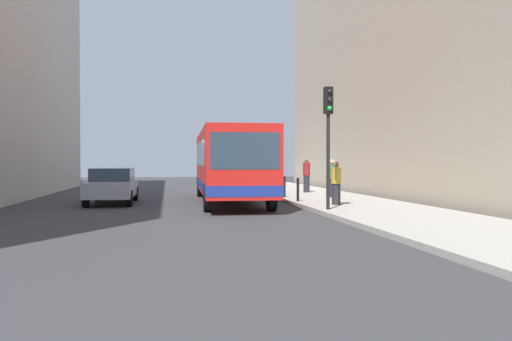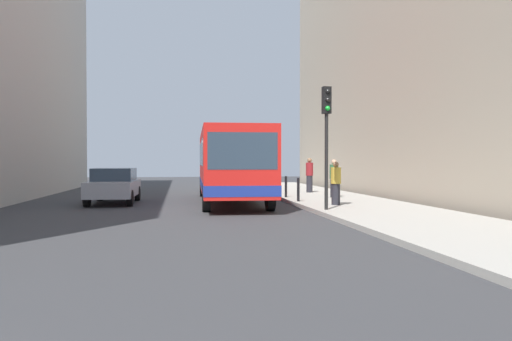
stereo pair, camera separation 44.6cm
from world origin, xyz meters
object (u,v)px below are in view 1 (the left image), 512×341
at_px(pedestrian_mid_sidewalk, 332,178).
at_px(pedestrian_near_signal, 336,183).
at_px(bollard_far, 273,184).
at_px(bollard_mid, 284,187).
at_px(bus, 229,162).
at_px(pedestrian_far_sidewalk, 307,175).
at_px(traffic_light, 328,124).
at_px(car_beside_bus, 113,185).
at_px(bollard_near, 298,190).

bearing_deg(pedestrian_mid_sidewalk, pedestrian_near_signal, 57.56).
bearing_deg(pedestrian_near_signal, bollard_far, 55.50).
bearing_deg(bollard_mid, pedestrian_near_signal, -76.85).
distance_m(bus, pedestrian_near_signal, 5.13).
relative_size(pedestrian_mid_sidewalk, pedestrian_far_sidewalk, 0.95).
height_order(bollard_far, pedestrian_mid_sidewalk, pedestrian_mid_sidewalk).
xyz_separation_m(traffic_light, bollard_far, (-0.10, 8.35, -2.38)).
height_order(traffic_light, bollard_far, traffic_light).
distance_m(bollard_mid, pedestrian_far_sidewalk, 3.87).
relative_size(car_beside_bus, bollard_near, 4.66).
height_order(bollard_mid, pedestrian_mid_sidewalk, pedestrian_mid_sidewalk).
height_order(bus, pedestrian_near_signal, bus).
xyz_separation_m(traffic_light, bollard_mid, (-0.10, 5.97, -2.38)).
bearing_deg(bollard_far, car_beside_bus, -159.54).
bearing_deg(bus, pedestrian_near_signal, 136.33).
bearing_deg(traffic_light, bollard_far, 90.69).
bearing_deg(bus, car_beside_bus, -0.70).
bearing_deg(pedestrian_mid_sidewalk, car_beside_bus, -16.34).
xyz_separation_m(pedestrian_near_signal, pedestrian_mid_sidewalk, (1.11, 3.75, 0.05)).
bearing_deg(pedestrian_near_signal, bus, 91.65).
height_order(pedestrian_near_signal, pedestrian_mid_sidewalk, pedestrian_mid_sidewalk).
bearing_deg(traffic_light, bollard_near, 91.60).
distance_m(bollard_near, pedestrian_far_sidewalk, 6.03).
height_order(car_beside_bus, pedestrian_near_signal, pedestrian_near_signal).
xyz_separation_m(car_beside_bus, pedestrian_near_signal, (8.46, -3.82, 0.16)).
distance_m(bollard_near, pedestrian_near_signal, 2.11).
bearing_deg(pedestrian_mid_sidewalk, bollard_mid, -28.56).
bearing_deg(pedestrian_mid_sidewalk, pedestrian_far_sidewalk, -103.95).
distance_m(bus, traffic_light, 6.13).
distance_m(traffic_light, pedestrian_mid_sidewalk, 6.19).
xyz_separation_m(bollard_far, pedestrian_mid_sidewalk, (2.10, -2.85, 0.38)).
relative_size(bollard_near, bollard_far, 1.00).
xyz_separation_m(car_beside_bus, bollard_near, (7.47, -1.98, -0.16)).
bearing_deg(car_beside_bus, pedestrian_far_sidewalk, -157.72).
height_order(bus, bollard_mid, bus).
xyz_separation_m(bus, bollard_far, (2.58, 2.99, -1.10)).
xyz_separation_m(pedestrian_mid_sidewalk, pedestrian_far_sidewalk, (-0.13, 3.77, 0.05)).
bearing_deg(pedestrian_far_sidewalk, bollard_mid, -54.32).
bearing_deg(pedestrian_far_sidewalk, car_beside_bus, -92.14).
relative_size(bollard_far, pedestrian_far_sidewalk, 0.53).
relative_size(bus, bollard_near, 11.67).
xyz_separation_m(bollard_near, bollard_mid, (0.00, 2.38, 0.00)).
distance_m(bollard_far, pedestrian_near_signal, 6.68).
bearing_deg(pedestrian_mid_sidewalk, bollard_far, -69.65).
xyz_separation_m(bollard_near, pedestrian_far_sidewalk, (1.96, 5.69, 0.43)).
xyz_separation_m(traffic_light, pedestrian_far_sidewalk, (1.86, 9.27, -1.95)).
height_order(car_beside_bus, pedestrian_mid_sidewalk, pedestrian_mid_sidewalk).
distance_m(bus, pedestrian_far_sidewalk, 6.03).
bearing_deg(bollard_near, bus, 145.45).
height_order(traffic_light, pedestrian_mid_sidewalk, traffic_light).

